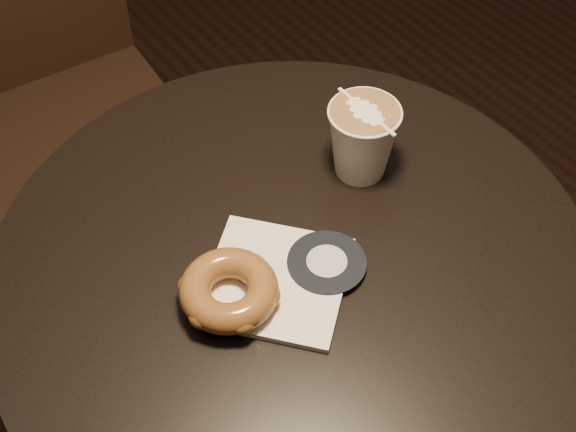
{
  "coord_description": "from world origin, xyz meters",
  "views": [
    {
      "loc": [
        -0.33,
        -0.44,
        1.48
      ],
      "look_at": [
        0.01,
        0.03,
        0.79
      ],
      "focal_mm": 50.0,
      "sensor_mm": 36.0,
      "label": 1
    }
  ],
  "objects": [
    {
      "name": "latte_cup",
      "position": [
        0.15,
        0.06,
        0.8
      ],
      "size": [
        0.09,
        0.09,
        0.1
      ],
      "primitive_type": null,
      "color": "silver",
      "rests_on": "cafe_table"
    },
    {
      "name": "pastry_bag",
      "position": [
        -0.04,
        -0.02,
        0.75
      ],
      "size": [
        0.21,
        0.21,
        0.01
      ],
      "primitive_type": "cube",
      "rotation": [
        0.0,
        0.0,
        0.69
      ],
      "color": "white",
      "rests_on": "cafe_table"
    },
    {
      "name": "doughnut",
      "position": [
        -0.09,
        -0.01,
        0.78
      ],
      "size": [
        0.11,
        0.11,
        0.03
      ],
      "primitive_type": "torus",
      "color": "brown",
      "rests_on": "pastry_bag"
    },
    {
      "name": "chair",
      "position": [
        -0.04,
        0.7,
        0.59
      ],
      "size": [
        0.46,
        0.46,
        1.07
      ],
      "rotation": [
        0.0,
        0.0,
        -0.09
      ],
      "color": "black",
      "rests_on": "ground"
    },
    {
      "name": "cafe_table",
      "position": [
        0.0,
        0.0,
        0.55
      ],
      "size": [
        0.7,
        0.7,
        0.75
      ],
      "color": "black",
      "rests_on": "ground"
    }
  ]
}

